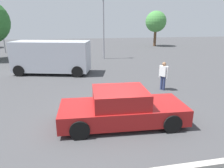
{
  "coord_description": "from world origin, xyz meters",
  "views": [
    {
      "loc": [
        -1.39,
        -6.81,
        3.55
      ],
      "look_at": [
        0.26,
        1.71,
        0.9
      ],
      "focal_mm": 32.63,
      "sensor_mm": 36.0,
      "label": 1
    }
  ],
  "objects": [
    {
      "name": "sedan_foreground",
      "position": [
        0.23,
        -0.29,
        0.59
      ],
      "size": [
        4.53,
        2.1,
        1.3
      ],
      "rotation": [
        0.0,
        0.0,
        -0.06
      ],
      "color": "maroon",
      "rests_on": "ground_plane"
    },
    {
      "name": "light_post_near",
      "position": [
        -9.27,
        19.5,
        4.47
      ],
      "size": [
        0.44,
        0.44,
        6.62
      ],
      "color": "gray",
      "rests_on": "ground_plane"
    },
    {
      "name": "pedestrian",
      "position": [
        3.32,
        3.03,
        0.9
      ],
      "size": [
        0.4,
        0.51,
        1.53
      ],
      "rotation": [
        0.0,
        0.0,
        0.48
      ],
      "color": "navy",
      "rests_on": "ground_plane"
    },
    {
      "name": "van_white",
      "position": [
        -2.86,
        8.01,
        1.23
      ],
      "size": [
        5.55,
        3.27,
        2.28
      ],
      "rotation": [
        0.0,
        0.0,
        2.88
      ],
      "color": "#B2B7C1",
      "rests_on": "ground_plane"
    },
    {
      "name": "dog",
      "position": [
        -0.07,
        3.18,
        0.23
      ],
      "size": [
        0.58,
        0.28,
        0.37
      ],
      "rotation": [
        0.0,
        0.0,
        6.1
      ],
      "color": "white",
      "rests_on": "ground_plane"
    },
    {
      "name": "light_post_mid",
      "position": [
        1.67,
        13.36,
        4.1
      ],
      "size": [
        0.44,
        0.44,
        5.98
      ],
      "color": "gray",
      "rests_on": "ground_plane"
    },
    {
      "name": "tree_back_center",
      "position": [
        11.02,
        22.99,
        3.59
      ],
      "size": [
        3.07,
        3.07,
        5.15
      ],
      "color": "brown",
      "rests_on": "ground_plane"
    },
    {
      "name": "ground_plane",
      "position": [
        0.0,
        0.0,
        0.0
      ],
      "size": [
        80.0,
        80.0,
        0.0
      ],
      "primitive_type": "plane",
      "color": "#424244"
    }
  ]
}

